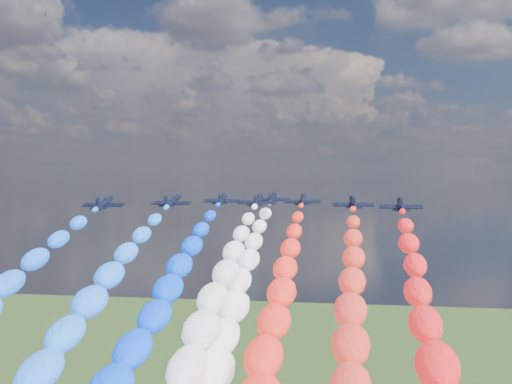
# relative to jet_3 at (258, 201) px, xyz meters

# --- Properties ---
(jet_0) EXTENTS (8.72, 11.57, 4.65)m
(jet_0) POSITION_rel_jet_3_xyz_m (-28.65, -14.31, 0.00)
(jet_0) COLOR black
(jet_1) EXTENTS (8.84, 11.66, 4.65)m
(jet_1) POSITION_rel_jet_3_xyz_m (-17.40, -4.91, 0.00)
(jet_1) COLOR black
(trail_1) EXTENTS (6.72, 109.04, 42.09)m
(trail_1) POSITION_rel_jet_3_xyz_m (-17.40, -60.57, -18.67)
(trail_1) COLOR blue
(jet_2) EXTENTS (8.50, 11.41, 4.65)m
(jet_2) POSITION_rel_jet_3_xyz_m (-9.09, 6.52, 0.00)
(jet_2) COLOR black
(trail_2) EXTENTS (6.72, 109.04, 42.09)m
(trail_2) POSITION_rel_jet_3_xyz_m (-9.09, -49.15, -18.67)
(trail_2) COLOR #043BEC
(jet_3) EXTENTS (8.25, 11.24, 4.65)m
(jet_3) POSITION_rel_jet_3_xyz_m (0.00, 0.00, 0.00)
(jet_3) COLOR black
(trail_3) EXTENTS (6.72, 109.04, 42.09)m
(trail_3) POSITION_rel_jet_3_xyz_m (-0.00, -55.67, -18.67)
(trail_3) COLOR silver
(jet_4) EXTENTS (8.54, 11.45, 4.65)m
(jet_4) POSITION_rel_jet_3_xyz_m (1.17, 15.48, 0.00)
(jet_4) COLOR black
(trail_4) EXTENTS (6.72, 109.04, 42.09)m
(trail_4) POSITION_rel_jet_3_xyz_m (1.17, -40.18, -18.67)
(trail_4) COLOR white
(jet_5) EXTENTS (8.14, 11.16, 4.65)m
(jet_5) POSITION_rel_jet_3_xyz_m (9.14, 5.96, 0.00)
(jet_5) COLOR black
(trail_5) EXTENTS (6.72, 109.04, 42.09)m
(trail_5) POSITION_rel_jet_3_xyz_m (9.14, -49.70, -18.67)
(trail_5) COLOR red
(jet_6) EXTENTS (8.76, 11.60, 4.65)m
(jet_6) POSITION_rel_jet_3_xyz_m (20.15, -5.08, 0.00)
(jet_6) COLOR black
(jet_7) EXTENTS (8.57, 11.47, 4.65)m
(jet_7) POSITION_rel_jet_3_xyz_m (29.03, -11.94, 0.00)
(jet_7) COLOR black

